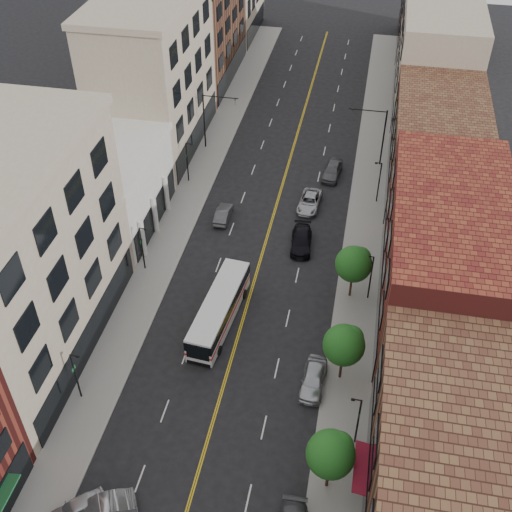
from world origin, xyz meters
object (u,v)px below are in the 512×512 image
Objects in this scene: city_bus at (219,309)px; car_lane_behind at (223,214)px; car_parked_far at (313,379)px; car_angle_b at (101,510)px; car_lane_b at (310,202)px; car_angle_a at (77,509)px; car_lane_c at (332,170)px; car_lane_a at (301,241)px.

city_bus is 15.61m from car_lane_behind.
city_bus is 2.37× the size of car_parked_far.
car_angle_b is 0.97× the size of car_lane_b.
car_angle_a is at bearing -113.65° from car_angle_b.
car_lane_c reaches higher than car_lane_b.
car_lane_a is 7.12m from car_lane_b.
city_bus is 2.71× the size of car_lane_behind.
car_angle_b is 1.17× the size of car_lane_behind.
city_bus is at bearing 151.19° from car_parked_far.
car_lane_b is at bearing 85.63° from car_lane_a.
car_lane_a is at bearing -85.21° from car_lane_b.
car_lane_a is at bearing 134.06° from car_angle_b.
car_parked_far is at bearing 108.06° from car_angle_b.
car_angle_a is 1.67m from car_angle_b.
car_lane_behind is (-12.49, 20.77, -0.12)m from car_parked_far.
car_lane_b is at bearing 78.98° from city_bus.
car_angle_a is 1.00× the size of car_lane_behind.
car_parked_far is (12.82, 14.04, 0.01)m from car_angle_b.
car_lane_b is (8.94, 4.08, 0.01)m from car_lane_behind.
car_angle_b reaches higher than car_angle_a.
car_parked_far reaches higher than car_lane_b.
car_angle_a is 40.56m from car_lane_b.
city_bus reaches higher than car_angle_a.
car_lane_behind is 0.83× the size of car_lane_b.
city_bus reaches higher than car_angle_b.
car_lane_a is (5.75, 12.19, -0.90)m from city_bus.
car_lane_behind is at bearing 133.72° from car_angle_a.
city_bus is 2.18× the size of car_lane_a.
car_parked_far is at bearing 119.92° from car_lane_behind.
city_bus is 20.46m from car_angle_a.
car_lane_a reaches higher than car_lane_b.
car_lane_c is at bearing 95.28° from car_parked_far.
car_angle_a is 0.81× the size of car_lane_a.
car_parked_far is 31.65m from car_lane_c.
car_lane_behind is 9.83m from car_lane_b.
car_angle_a is at bearing -100.10° from car_lane_c.
car_lane_c is at bearing 79.28° from city_bus.
car_angle_a is at bearing -101.48° from car_lane_b.
car_lane_b is (9.26, 38.89, -0.10)m from car_angle_b.
car_lane_behind is 9.52m from car_lane_a.
car_angle_b reaches higher than car_lane_b.
car_angle_b is 33.12m from car_lane_a.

